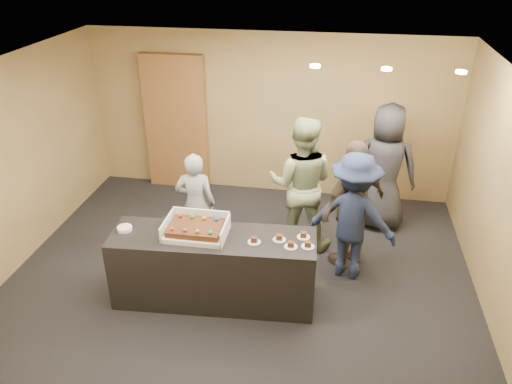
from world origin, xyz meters
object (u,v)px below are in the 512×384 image
at_px(serving_counter, 214,268).
at_px(person_sage_man, 301,184).
at_px(person_server_grey, 196,204).
at_px(sheet_cake, 196,228).
at_px(person_brown_extra, 354,205).
at_px(storage_cabinet, 176,123).
at_px(plate_stack, 125,228).
at_px(person_dark_suit, 384,168).
at_px(cake_box, 197,231).
at_px(person_navy_man, 353,217).

xyz_separation_m(serving_counter, person_sage_man, (0.90, 1.42, 0.51)).
bearing_deg(person_server_grey, sheet_cake, 101.31).
bearing_deg(person_brown_extra, sheet_cake, -14.92).
bearing_deg(storage_cabinet, plate_stack, -84.02).
bearing_deg(person_brown_extra, plate_stack, -22.95).
relative_size(storage_cabinet, person_dark_suit, 1.20).
height_order(storage_cabinet, cake_box, storage_cabinet).
bearing_deg(cake_box, sheet_cake, -90.97).
bearing_deg(sheet_cake, plate_stack, -177.74).
height_order(sheet_cake, person_server_grey, person_server_grey).
xyz_separation_m(cake_box, sheet_cake, (-0.00, -0.03, 0.05)).
bearing_deg(storage_cabinet, person_server_grey, -65.81).
bearing_deg(serving_counter, person_sage_man, 53.84).
bearing_deg(person_server_grey, person_sage_man, -168.24).
bearing_deg(serving_counter, person_brown_extra, 29.10).
xyz_separation_m(plate_stack, person_sage_man, (1.96, 1.45, 0.04)).
height_order(plate_stack, person_sage_man, person_sage_man).
distance_m(serving_counter, sheet_cake, 0.58).
distance_m(sheet_cake, person_server_grey, 1.06).
height_order(cake_box, plate_stack, cake_box).
bearing_deg(person_sage_man, person_navy_man, 141.30).
bearing_deg(person_navy_man, person_sage_man, -27.82).
bearing_deg(plate_stack, person_brown_extra, 21.93).
bearing_deg(person_dark_suit, cake_box, 50.58).
height_order(serving_counter, person_sage_man, person_sage_man).
bearing_deg(plate_stack, sheet_cake, 2.26).
relative_size(storage_cabinet, person_brown_extra, 1.29).
relative_size(person_sage_man, person_brown_extra, 1.07).
relative_size(serving_counter, cake_box, 3.35).
bearing_deg(person_brown_extra, person_server_grey, -43.32).
distance_m(serving_counter, person_brown_extra, 1.98).
height_order(sheet_cake, person_brown_extra, person_brown_extra).
bearing_deg(serving_counter, storage_cabinet, 111.20).
relative_size(person_server_grey, person_dark_suit, 0.77).
height_order(serving_counter, plate_stack, plate_stack).
xyz_separation_m(plate_stack, person_navy_man, (2.67, 0.84, -0.06)).
height_order(cake_box, person_sage_man, person_sage_man).
bearing_deg(storage_cabinet, cake_box, -68.04).
bearing_deg(storage_cabinet, person_navy_man, -35.71).
bearing_deg(person_sage_man, serving_counter, 59.38).
xyz_separation_m(sheet_cake, person_brown_extra, (1.81, 1.04, -0.10)).
distance_m(serving_counter, person_navy_man, 1.85).
xyz_separation_m(person_server_grey, person_dark_suit, (2.55, 1.16, 0.22)).
xyz_separation_m(storage_cabinet, cake_box, (1.18, -2.93, -0.21)).
bearing_deg(person_server_grey, serving_counter, 111.01).
relative_size(person_server_grey, person_navy_man, 0.87).
relative_size(person_server_grey, person_brown_extra, 0.83).
xyz_separation_m(person_server_grey, person_sage_man, (1.39, 0.43, 0.22)).
xyz_separation_m(sheet_cake, person_dark_suit, (2.25, 2.14, -0.04)).
relative_size(serving_counter, person_sage_man, 1.25).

